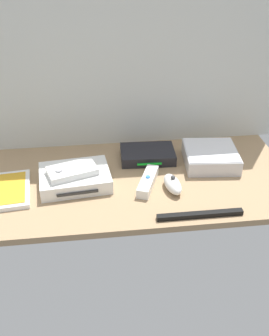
{
  "coord_description": "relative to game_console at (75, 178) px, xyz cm",
  "views": [
    {
      "loc": [
        -12.41,
        -102.91,
        69.67
      ],
      "look_at": [
        0.0,
        0.0,
        4.0
      ],
      "focal_mm": 42.5,
      "sensor_mm": 36.0,
      "label": 1
    }
  ],
  "objects": [
    {
      "name": "ground_plane",
      "position": [
        18.42,
        0.55,
        -3.2
      ],
      "size": [
        100.0,
        48.0,
        2.0
      ],
      "primitive_type": "cube",
      "color": "#9E7F5B",
      "rests_on": "ground"
    },
    {
      "name": "game_console",
      "position": [
        0.0,
        0.0,
        0.0
      ],
      "size": [
        22.49,
        18.06,
        4.4
      ],
      "rotation": [
        0.0,
        0.0,
        0.1
      ],
      "color": "white",
      "rests_on": "ground_plane"
    },
    {
      "name": "network_router",
      "position": [
        24.27,
        12.15,
        -0.5
      ],
      "size": [
        18.51,
        12.96,
        3.4
      ],
      "rotation": [
        0.0,
        0.0,
        -0.04
      ],
      "color": "black",
      "rests_on": "ground_plane"
    },
    {
      "name": "sensor_bar",
      "position": [
        34.01,
        -20.16,
        -1.5
      ],
      "size": [
        24.0,
        1.8,
        1.4
      ],
      "primitive_type": "cube",
      "rotation": [
        0.0,
        0.0,
        -0.0
      ],
      "color": "black",
      "rests_on": "ground_plane"
    },
    {
      "name": "game_case",
      "position": [
        -20.37,
        -2.22,
        -1.44
      ],
      "size": [
        15.41,
        20.25,
        1.56
      ],
      "rotation": [
        0.0,
        0.0,
        0.1
      ],
      "color": "white",
      "rests_on": "ground_plane"
    },
    {
      "name": "mini_computer",
      "position": [
        44.52,
        6.74,
        0.44
      ],
      "size": [
        18.49,
        18.49,
        5.3
      ],
      "rotation": [
        0.0,
        0.0,
        -0.09
      ],
      "color": "silver",
      "rests_on": "ground_plane"
    },
    {
      "name": "remote_nunchuk",
      "position": [
        29.04,
        -6.67,
        -0.16
      ],
      "size": [
        5.87,
        10.55,
        5.1
      ],
      "rotation": [
        0.0,
        0.0,
        0.15
      ],
      "color": "white",
      "rests_on": "ground_plane"
    },
    {
      "name": "remote_wand",
      "position": [
        22.01,
        -3.64,
        -0.69
      ],
      "size": [
        8.77,
        15.09,
        3.4
      ],
      "rotation": [
        0.0,
        0.0,
        -0.37
      ],
      "color": "white",
      "rests_on": "ground_plane"
    },
    {
      "name": "back_wall",
      "position": [
        18.42,
        25.15,
        29.8
      ],
      "size": [
        110.0,
        1.2,
        64.0
      ],
      "primitive_type": "cube",
      "color": "silver",
      "rests_on": "ground"
    },
    {
      "name": "remote_classic_pad",
      "position": [
        -0.57,
        -0.99,
        3.21
      ],
      "size": [
        16.14,
        11.96,
        2.4
      ],
      "rotation": [
        0.0,
        0.0,
        0.31
      ],
      "color": "white",
      "rests_on": "game_console"
    }
  ]
}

